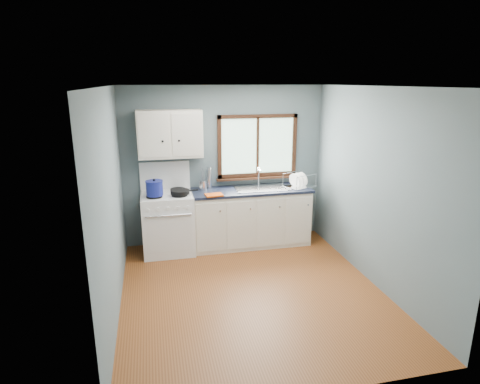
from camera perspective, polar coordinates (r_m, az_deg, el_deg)
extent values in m
cube|color=brown|center=(5.22, 1.68, -13.97)|extent=(3.20, 3.60, 0.02)
cube|color=white|center=(4.54, 1.94, 14.91)|extent=(3.20, 3.60, 0.02)
cube|color=slate|center=(6.44, -2.21, 3.81)|extent=(3.20, 0.02, 2.50)
cube|color=slate|center=(3.11, 10.22, -9.59)|extent=(3.20, 0.02, 2.50)
cube|color=slate|center=(4.61, -17.98, -1.74)|extent=(0.02, 3.60, 2.50)
cube|color=slate|center=(5.35, 18.76, 0.52)|extent=(0.02, 3.60, 2.50)
cube|color=white|center=(6.23, -10.20, -4.41)|extent=(0.76, 0.65, 0.92)
cube|color=white|center=(6.33, -10.63, 2.31)|extent=(0.76, 0.05, 0.44)
cube|color=silver|center=(6.09, -10.41, -0.30)|extent=(0.72, 0.59, 0.01)
cylinder|color=black|center=(5.93, -12.08, -0.60)|extent=(0.23, 0.23, 0.03)
cylinder|color=black|center=(5.95, -8.62, -0.39)|extent=(0.23, 0.23, 0.03)
cylinder|color=black|center=(6.22, -12.13, 0.15)|extent=(0.23, 0.23, 0.03)
cylinder|color=black|center=(6.23, -8.83, 0.35)|extent=(0.23, 0.23, 0.03)
cylinder|color=silver|center=(5.82, -10.14, -3.33)|extent=(0.66, 0.02, 0.02)
cube|color=silver|center=(5.95, -10.02, -6.00)|extent=(0.66, 0.01, 0.55)
cube|color=silver|center=(6.43, 1.50, -3.70)|extent=(1.85, 0.60, 0.88)
cube|color=black|center=(6.59, 1.44, -6.93)|extent=(1.85, 0.54, 0.08)
cube|color=black|center=(6.29, 1.53, 0.25)|extent=(1.89, 0.64, 0.04)
cube|color=silver|center=(6.33, 3.11, 0.55)|extent=(0.84, 0.46, 0.01)
cube|color=silver|center=(6.30, 1.35, -0.20)|extent=(0.36, 0.40, 0.14)
cube|color=silver|center=(6.41, 4.83, 0.02)|extent=(0.36, 0.40, 0.14)
cylinder|color=silver|center=(6.49, 2.65, 2.16)|extent=(0.02, 0.02, 0.28)
cylinder|color=silver|center=(6.39, 2.83, 3.15)|extent=(0.02, 0.16, 0.02)
sphere|color=silver|center=(6.46, 2.67, 3.37)|extent=(0.04, 0.04, 0.04)
cube|color=#9EC6A8|center=(6.48, 2.48, 6.57)|extent=(1.22, 0.01, 0.92)
cube|color=#331B0E|center=(6.41, 2.57, 10.70)|extent=(1.30, 0.05, 0.06)
cube|color=#331B0E|center=(6.56, 2.47, 2.49)|extent=(1.30, 0.05, 0.06)
cube|color=#331B0E|center=(6.34, -2.93, 6.35)|extent=(0.06, 0.05, 1.00)
cube|color=#331B0E|center=(6.66, 7.72, 6.68)|extent=(0.06, 0.05, 1.00)
cube|color=#331B0E|center=(6.47, 2.52, 6.55)|extent=(0.03, 0.05, 0.92)
cube|color=#331B0E|center=(6.54, 2.54, 2.01)|extent=(1.36, 0.10, 0.03)
cube|color=silver|center=(6.08, -9.93, 8.14)|extent=(0.95, 0.32, 0.70)
cube|color=silver|center=(5.91, -12.16, 7.81)|extent=(0.44, 0.01, 0.62)
cube|color=silver|center=(5.93, -7.53, 8.05)|extent=(0.44, 0.01, 0.62)
sphere|color=black|center=(5.91, -10.95, 7.09)|extent=(0.03, 0.03, 0.03)
sphere|color=black|center=(5.92, -8.66, 7.21)|extent=(0.03, 0.03, 0.03)
cylinder|color=black|center=(5.94, -8.52, 0.03)|extent=(0.33, 0.33, 0.06)
cube|color=black|center=(6.00, -6.70, 0.24)|extent=(0.16, 0.06, 0.02)
cylinder|color=navy|center=(5.90, -12.07, 0.50)|extent=(0.29, 0.29, 0.20)
cylinder|color=navy|center=(5.88, -12.13, 1.50)|extent=(0.31, 0.31, 0.01)
sphere|color=black|center=(5.87, -12.14, 1.68)|extent=(0.05, 0.05, 0.04)
cylinder|color=silver|center=(6.24, -5.28, 0.94)|extent=(0.15, 0.15, 0.15)
cylinder|color=silver|center=(6.21, -5.12, 2.31)|extent=(0.01, 0.01, 0.21)
cylinder|color=silver|center=(6.22, -5.47, 2.50)|extent=(0.01, 0.01, 0.25)
cylinder|color=silver|center=(6.19, -5.34, 2.16)|extent=(0.01, 0.01, 0.19)
cylinder|color=silver|center=(6.32, -4.45, 2.01)|extent=(0.09, 0.09, 0.33)
imported|color=blue|center=(6.33, -4.40, 1.70)|extent=(0.13, 0.13, 0.26)
cube|color=#C2460D|center=(5.94, -3.72, -0.42)|extent=(0.27, 0.21, 0.02)
cube|color=silver|center=(6.50, 8.41, 0.83)|extent=(0.54, 0.49, 0.02)
cylinder|color=silver|center=(6.22, 8.07, 1.11)|extent=(0.01, 0.01, 0.21)
cylinder|color=silver|center=(6.51, 10.76, 1.65)|extent=(0.01, 0.01, 0.21)
cylinder|color=silver|center=(6.44, 6.11, 1.68)|extent=(0.01, 0.01, 0.21)
cylinder|color=silver|center=(6.73, 8.79, 2.18)|extent=(0.01, 0.01, 0.21)
cylinder|color=silver|center=(6.34, 9.49, 2.31)|extent=(0.39, 0.18, 0.01)
cylinder|color=silver|center=(6.56, 7.51, 2.84)|extent=(0.39, 0.18, 0.01)
cylinder|color=white|center=(6.40, 7.77, 1.63)|extent=(0.15, 0.24, 0.23)
cylinder|color=white|center=(6.46, 8.31, 1.73)|extent=(0.15, 0.24, 0.23)
cylinder|color=white|center=(6.51, 8.85, 1.83)|extent=(0.15, 0.24, 0.23)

